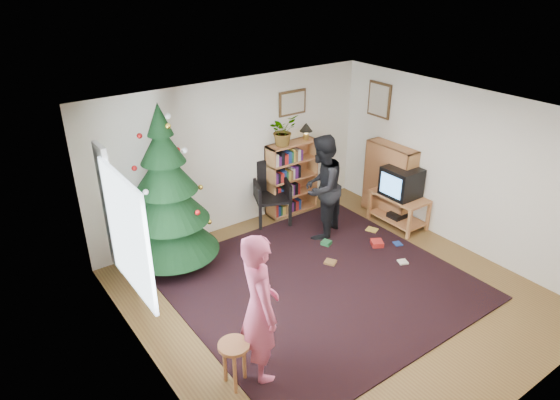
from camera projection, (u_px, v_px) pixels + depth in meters
floor at (333, 294)px, 6.83m from camera, size 5.00×5.00×0.00m
ceiling at (343, 117)px, 5.73m from camera, size 5.00×5.00×0.00m
wall_back at (235, 156)px, 8.10m from camera, size 5.00×0.02×2.50m
wall_front at (525, 318)px, 4.46m from camera, size 5.00×0.02×2.50m
wall_left at (150, 281)px, 4.97m from camera, size 0.02×5.00×2.50m
wall_right at (460, 169)px, 7.60m from camera, size 0.02×5.00×2.50m
rug at (319, 283)px, 7.05m from camera, size 3.80×3.60×0.02m
window_pane at (128, 234)px, 5.31m from camera, size 0.04×1.20×1.40m
curtain at (109, 209)px, 5.84m from camera, size 0.06×0.35×1.60m
picture_back at (292, 103)px, 8.38m from camera, size 0.55×0.03×0.42m
picture_right at (379, 100)px, 8.55m from camera, size 0.03×0.50×0.60m
christmas_tree at (168, 203)px, 7.03m from camera, size 1.37×1.37×2.48m
bookshelf_back at (292, 177)px, 8.80m from camera, size 0.95×0.30×1.30m
bookshelf_right at (389, 180)px, 8.67m from camera, size 0.30×0.95×1.30m
tv_stand at (399, 207)px, 8.49m from camera, size 0.53×0.95×0.55m
crt_tv at (401, 182)px, 8.28m from camera, size 0.52×0.56×0.49m
armchair at (268, 190)px, 8.54m from camera, size 0.75×0.77×1.05m
stool at (234, 353)px, 5.21m from camera, size 0.33×0.33×0.56m
person_standing at (260, 308)px, 5.19m from camera, size 0.56×0.72×1.74m
person_by_chair at (321, 187)px, 7.92m from camera, size 1.04×0.96×1.72m
potted_plant at (283, 130)px, 8.30m from camera, size 0.54×0.49×0.52m
table_lamp at (306, 128)px, 8.59m from camera, size 0.23×0.23×0.30m
floor_clutter at (368, 247)px, 7.87m from camera, size 1.44×1.28×0.08m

